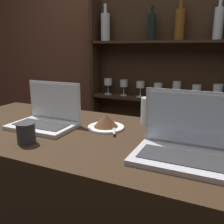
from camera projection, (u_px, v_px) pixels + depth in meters
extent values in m
cube|color=brown|center=(162.00, 58.00, 2.09)|extent=(7.00, 0.06, 2.70)
cube|color=#332114|center=(97.00, 104.00, 2.32)|extent=(0.03, 0.18, 1.84)
cube|color=#332114|center=(159.00, 108.00, 2.16)|extent=(1.18, 0.02, 1.84)
cube|color=#332114|center=(155.00, 151.00, 2.18)|extent=(1.14, 0.18, 0.02)
cube|color=#332114|center=(157.00, 99.00, 2.07)|extent=(1.14, 0.18, 0.02)
cube|color=#332114|center=(160.00, 42.00, 1.95)|extent=(1.14, 0.18, 0.02)
cylinder|color=silver|center=(108.00, 94.00, 2.25)|extent=(0.06, 0.06, 0.01)
cylinder|color=silver|center=(108.00, 89.00, 2.24)|extent=(0.01, 0.01, 0.08)
cylinder|color=silver|center=(108.00, 82.00, 2.22)|extent=(0.07, 0.07, 0.06)
cylinder|color=silver|center=(124.00, 95.00, 2.19)|extent=(0.06, 0.06, 0.01)
cylinder|color=silver|center=(124.00, 91.00, 2.18)|extent=(0.01, 0.01, 0.07)
cylinder|color=silver|center=(124.00, 83.00, 2.16)|extent=(0.07, 0.07, 0.06)
cylinder|color=silver|center=(140.00, 96.00, 2.12)|extent=(0.06, 0.06, 0.01)
cylinder|color=silver|center=(140.00, 92.00, 2.11)|extent=(0.01, 0.01, 0.07)
cylinder|color=silver|center=(140.00, 84.00, 2.10)|extent=(0.07, 0.07, 0.05)
cylinder|color=silver|center=(157.00, 98.00, 2.06)|extent=(0.06, 0.06, 0.01)
cylinder|color=silver|center=(158.00, 94.00, 2.05)|extent=(0.01, 0.01, 0.06)
cylinder|color=silver|center=(158.00, 87.00, 2.04)|extent=(0.07, 0.07, 0.06)
cylinder|color=silver|center=(176.00, 100.00, 2.00)|extent=(0.06, 0.06, 0.01)
cylinder|color=silver|center=(176.00, 95.00, 1.99)|extent=(0.01, 0.01, 0.07)
cylinder|color=silver|center=(177.00, 86.00, 1.97)|extent=(0.07, 0.07, 0.07)
cylinder|color=silver|center=(196.00, 101.00, 1.94)|extent=(0.06, 0.06, 0.01)
cylinder|color=silver|center=(196.00, 97.00, 1.93)|extent=(0.01, 0.01, 0.06)
cylinder|color=silver|center=(197.00, 89.00, 1.91)|extent=(0.07, 0.07, 0.07)
cylinder|color=silver|center=(216.00, 103.00, 1.88)|extent=(0.06, 0.06, 0.01)
cylinder|color=silver|center=(217.00, 98.00, 1.87)|extent=(0.01, 0.01, 0.08)
cylinder|color=silver|center=(218.00, 88.00, 1.85)|extent=(0.07, 0.07, 0.06)
cylinder|color=#B2C1C6|center=(105.00, 27.00, 2.12)|extent=(0.08, 0.08, 0.22)
cylinder|color=#B2C1C6|center=(105.00, 9.00, 2.08)|extent=(0.03, 0.03, 0.07)
cylinder|color=black|center=(152.00, 28.00, 1.95)|extent=(0.06, 0.06, 0.20)
cylinder|color=black|center=(152.00, 10.00, 1.92)|extent=(0.02, 0.02, 0.07)
cylinder|color=#B2C1C6|center=(218.00, 24.00, 1.75)|extent=(0.07, 0.07, 0.22)
cylinder|color=#B2C1C6|center=(221.00, 2.00, 1.72)|extent=(0.02, 0.02, 0.07)
cylinder|color=brown|center=(180.00, 25.00, 1.86)|extent=(0.07, 0.07, 0.22)
cylinder|color=brown|center=(181.00, 3.00, 1.82)|extent=(0.03, 0.03, 0.07)
cube|color=silver|center=(42.00, 126.00, 1.19)|extent=(0.30, 0.21, 0.02)
cube|color=#28282B|center=(41.00, 125.00, 1.18)|extent=(0.26, 0.11, 0.00)
cube|color=silver|center=(54.00, 101.00, 1.25)|extent=(0.30, 0.00, 0.19)
cube|color=silver|center=(54.00, 101.00, 1.25)|extent=(0.28, 0.01, 0.17)
cube|color=#ADADB2|center=(183.00, 159.00, 0.84)|extent=(0.34, 0.22, 0.02)
cube|color=#28282B|center=(183.00, 158.00, 0.82)|extent=(0.29, 0.12, 0.00)
cube|color=#ADADB2|center=(191.00, 119.00, 0.90)|extent=(0.34, 0.00, 0.21)
cube|color=silver|center=(191.00, 119.00, 0.90)|extent=(0.31, 0.01, 0.19)
cylinder|color=white|center=(106.00, 127.00, 1.18)|extent=(0.17, 0.17, 0.01)
cone|color=#51301C|center=(106.00, 120.00, 1.17)|extent=(0.12, 0.12, 0.06)
cube|color=#B7B7BC|center=(114.00, 128.00, 1.15)|extent=(0.08, 0.16, 0.00)
cylinder|color=silver|center=(149.00, 111.00, 1.24)|extent=(0.08, 0.08, 0.13)
cylinder|color=#E04C47|center=(151.00, 107.00, 1.23)|extent=(0.04, 0.01, 0.17)
cylinder|color=#2D2D33|center=(26.00, 133.00, 0.99)|extent=(0.07, 0.07, 0.08)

